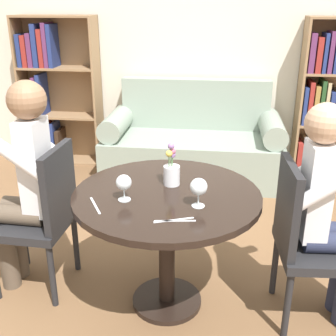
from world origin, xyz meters
name	(u,v)px	position (x,y,z in m)	size (l,w,h in m)	color
ground_plane	(167,302)	(0.00, 0.00, 0.00)	(16.00, 16.00, 0.00)	brown
back_wall	(198,32)	(0.00, 2.38, 1.35)	(5.20, 0.05, 2.70)	silver
round_table	(167,215)	(0.00, 0.00, 0.58)	(0.99, 0.99, 0.71)	black
couch	(193,146)	(0.00, 1.95, 0.31)	(1.70, 0.80, 0.92)	gray
bookshelf_left	(52,93)	(-1.51, 2.22, 0.74)	(0.82, 0.28, 1.51)	#93704C
bookshelf_right	(330,98)	(1.30, 2.22, 0.77)	(0.82, 0.28, 1.51)	#93704C
chair_left	(43,213)	(-0.74, 0.08, 0.49)	(0.44, 0.44, 0.90)	#232326
chair_right	(307,237)	(0.74, 0.00, 0.49)	(0.45, 0.45, 0.90)	#232326
person_left	(25,183)	(-0.82, 0.08, 0.68)	(0.43, 0.35, 1.26)	brown
person_right	(328,212)	(0.83, 0.01, 0.64)	(0.43, 0.36, 1.21)	#282D47
wine_glass_left	(124,183)	(-0.20, -0.11, 0.80)	(0.08, 0.08, 0.14)	white
wine_glass_right	(199,188)	(0.17, -0.13, 0.81)	(0.09, 0.09, 0.15)	white
flower_vase	(172,171)	(0.01, 0.11, 0.79)	(0.09, 0.09, 0.24)	silver
knife_left_setting	(175,221)	(0.08, -0.30, 0.71)	(0.19, 0.04, 0.00)	silver
fork_left_setting	(95,205)	(-0.33, -0.19, 0.71)	(0.10, 0.17, 0.00)	silver
knife_right_setting	(174,220)	(0.07, -0.29, 0.71)	(0.18, 0.08, 0.00)	silver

